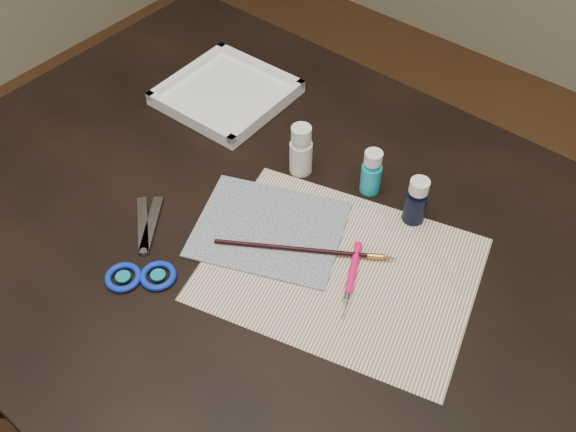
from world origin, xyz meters
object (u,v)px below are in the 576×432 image
Objects in this scene: paper at (340,269)px; paint_bottle_navy at (416,201)px; canvas at (269,229)px; palette_tray at (226,93)px; scissors at (140,242)px; paint_bottle_cyan at (372,172)px; paint_bottle_white at (301,150)px.

paint_bottle_navy is at bearing 78.96° from paper.
canvas is 2.66× the size of paint_bottle_navy.
palette_tray is at bearing 154.77° from paper.
paper is 0.13m from canvas.
canvas is at bearing -91.83° from scissors.
scissors is (-0.27, -0.16, 0.00)m from paper.
paint_bottle_navy is (0.03, 0.15, 0.04)m from paper.
paint_bottle_white is at bearing -162.74° from paint_bottle_cyan.
paint_bottle_white is 0.24m from palette_tray.
paint_bottle_white is at bearing -15.68° from palette_tray.
scissors is at bearing -132.28° from canvas.
canvas is 0.15m from paint_bottle_white.
palette_tray is (-0.41, 0.19, 0.01)m from paper.
canvas is at bearing -134.74° from paint_bottle_navy.
paint_bottle_white is 0.44× the size of palette_tray.
canvas is at bearing -35.96° from palette_tray.
paint_bottle_cyan is (0.07, 0.17, 0.04)m from canvas.
canvas is 2.76× the size of paint_bottle_cyan.
paint_bottle_navy is 0.40× the size of scissors.
paint_bottle_white is 1.15× the size of paint_bottle_cyan.
paper is 4.17× the size of paint_bottle_white.
canvas is (-0.13, -0.01, 0.00)m from paper.
paint_bottle_navy reaches higher than canvas.
palette_tray is at bearing 175.25° from paint_bottle_cyan.
scissors is at bearing -133.59° from paint_bottle_navy.
paint_bottle_white is 0.21m from paint_bottle_navy.
paint_bottle_white is 0.12m from paint_bottle_cyan.
scissors is at bearing -107.18° from paint_bottle_white.
paint_bottle_navy is at bearing 6.99° from paint_bottle_white.
paint_bottle_white reaches higher than paint_bottle_cyan.
paint_bottle_navy is (0.16, 0.16, 0.04)m from canvas.
paint_bottle_navy reaches higher than paper.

